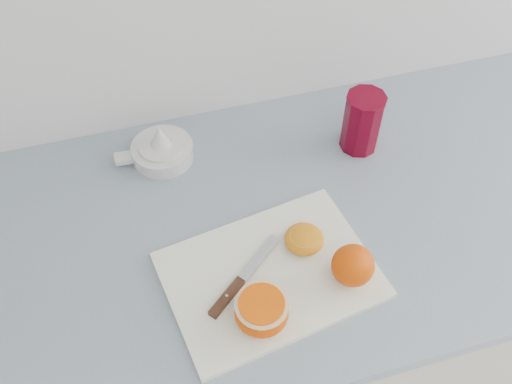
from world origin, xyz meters
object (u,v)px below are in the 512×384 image
counter (283,323)px  cutting_board (270,275)px  red_tumbler (362,124)px  citrus_juicer (161,149)px  half_orange (261,311)px

counter → cutting_board: size_ratio=7.22×
cutting_board → red_tumbler: red_tumbler is taller
citrus_juicer → red_tumbler: size_ratio=1.22×
half_orange → red_tumbler: (0.29, 0.32, 0.02)m
cutting_board → half_orange: 0.09m
cutting_board → red_tumbler: (0.26, 0.24, 0.05)m
counter → citrus_juicer: size_ratio=15.98×
citrus_juicer → red_tumbler: bearing=-11.2°
red_tumbler → cutting_board: bearing=-136.8°
counter → half_orange: 0.53m
cutting_board → red_tumbler: size_ratio=2.70×
citrus_juicer → counter: bearing=-44.7°
counter → cutting_board: bearing=-123.5°
cutting_board → citrus_juicer: bearing=111.2°
counter → citrus_juicer: citrus_juicer is taller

